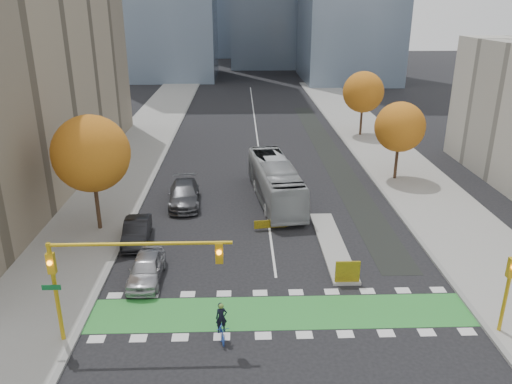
{
  "coord_description": "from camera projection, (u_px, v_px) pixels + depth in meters",
  "views": [
    {
      "loc": [
        -1.99,
        -20.42,
        15.08
      ],
      "look_at": [
        -0.97,
        11.29,
        3.0
      ],
      "focal_mm": 35.0,
      "sensor_mm": 36.0,
      "label": 1
    }
  ],
  "objects": [
    {
      "name": "tree_east_near",
      "position": [
        400.0,
        127.0,
        43.68
      ],
      "size": [
        4.4,
        4.4,
        7.08
      ],
      "color": "#332114",
      "rests_on": "ground"
    },
    {
      "name": "tree_east_far",
      "position": [
        363.0,
        92.0,
        58.51
      ],
      "size": [
        4.8,
        4.8,
        7.65
      ],
      "color": "#332114",
      "rests_on": "ground"
    },
    {
      "name": "parked_car_a",
      "position": [
        146.0,
        268.0,
        28.67
      ],
      "size": [
        1.85,
        4.54,
        1.54
      ],
      "primitive_type": "imported",
      "rotation": [
        0.0,
        0.0,
        -0.01
      ],
      "color": "#AAAAAF",
      "rests_on": "ground"
    },
    {
      "name": "bike_crossing",
      "position": [
        281.0,
        312.0,
        25.9
      ],
      "size": [
        20.0,
        3.0,
        0.01
      ],
      "primitive_type": "cube",
      "color": "#2C8633",
      "rests_on": "ground"
    },
    {
      "name": "ground",
      "position": [
        283.0,
        330.0,
        24.5
      ],
      "size": [
        300.0,
        300.0,
        0.0
      ],
      "primitive_type": "plane",
      "color": "black",
      "rests_on": "ground"
    },
    {
      "name": "median_island",
      "position": [
        332.0,
        245.0,
        33.0
      ],
      "size": [
        1.6,
        10.0,
        0.16
      ],
      "primitive_type": "cube",
      "color": "gray",
      "rests_on": "ground"
    },
    {
      "name": "sidewalk_east",
      "position": [
        418.0,
        186.0,
        43.56
      ],
      "size": [
        7.0,
        120.0,
        0.15
      ],
      "primitive_type": "cube",
      "color": "gray",
      "rests_on": "ground"
    },
    {
      "name": "tree_west",
      "position": [
        91.0,
        154.0,
        33.35
      ],
      "size": [
        5.2,
        5.2,
        8.22
      ],
      "color": "#332114",
      "rests_on": "ground"
    },
    {
      "name": "cyclist",
      "position": [
        222.0,
        327.0,
        23.68
      ],
      "size": [
        0.86,
        1.76,
        1.95
      ],
      "rotation": [
        0.0,
        0.0,
        0.17
      ],
      "color": "#214099",
      "rests_on": "ground"
    },
    {
      "name": "traffic_signal_east",
      "position": [
        508.0,
        284.0,
        23.37
      ],
      "size": [
        0.35,
        0.43,
        4.1
      ],
      "color": "#BF9914",
      "rests_on": "ground"
    },
    {
      "name": "parked_car_b",
      "position": [
        137.0,
        232.0,
        33.3
      ],
      "size": [
        1.94,
        4.71,
        1.52
      ],
      "primitive_type": "imported",
      "rotation": [
        0.0,
        0.0,
        0.07
      ],
      "color": "black",
      "rests_on": "ground"
    },
    {
      "name": "curb_west",
      "position": [
        148.0,
        189.0,
        42.86
      ],
      "size": [
        0.3,
        120.0,
        0.16
      ],
      "primitive_type": "cube",
      "color": "gray",
      "rests_on": "ground"
    },
    {
      "name": "sidewalk_west",
      "position": [
        107.0,
        189.0,
        42.75
      ],
      "size": [
        7.0,
        120.0,
        0.15
      ],
      "primitive_type": "cube",
      "color": "gray",
      "rests_on": "ground"
    },
    {
      "name": "parked_car_c",
      "position": [
        184.0,
        194.0,
        39.51
      ],
      "size": [
        2.79,
        5.99,
        1.69
      ],
      "primitive_type": "imported",
      "rotation": [
        0.0,
        0.0,
        0.07
      ],
      "color": "#48484C",
      "rests_on": "ground"
    },
    {
      "name": "bike_lane_paint",
      "position": [
        330.0,
        155.0,
        52.75
      ],
      "size": [
        2.5,
        50.0,
        0.01
      ],
      "primitive_type": "cube",
      "color": "black",
      "rests_on": "ground"
    },
    {
      "name": "curb_east",
      "position": [
        378.0,
        186.0,
        43.46
      ],
      "size": [
        0.3,
        120.0,
        0.16
      ],
      "primitive_type": "cube",
      "color": "gray",
      "rests_on": "ground"
    },
    {
      "name": "bus",
      "position": [
        275.0,
        181.0,
        40.04
      ],
      "size": [
        4.13,
        11.98,
        3.27
      ],
      "primitive_type": "imported",
      "rotation": [
        0.0,
        0.0,
        0.12
      ],
      "color": "#A2A6A9",
      "rests_on": "ground"
    },
    {
      "name": "traffic_signal_west",
      "position": [
        110.0,
        266.0,
        22.35
      ],
      "size": [
        8.53,
        0.56,
        5.2
      ],
      "color": "#BF9914",
      "rests_on": "ground"
    },
    {
      "name": "hazard_board",
      "position": [
        348.0,
        272.0,
        28.26
      ],
      "size": [
        1.4,
        0.12,
        1.3
      ],
      "primitive_type": "cube",
      "color": "yellow",
      "rests_on": "median_island"
    },
    {
      "name": "centre_line",
      "position": [
        256.0,
        132.0,
        61.86
      ],
      "size": [
        0.15,
        70.0,
        0.01
      ],
      "primitive_type": "cube",
      "color": "silver",
      "rests_on": "ground"
    }
  ]
}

